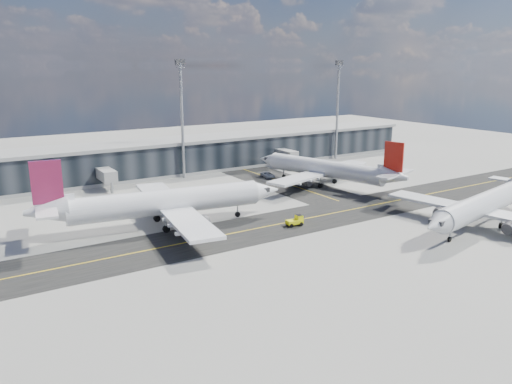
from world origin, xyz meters
TOP-DOWN VIEW (x-y plane):
  - ground at (0.00, 0.00)m, footprint 300.00×300.00m
  - taxiway_lanes at (3.91, 10.74)m, footprint 180.00×63.00m
  - terminal_concourse at (0.04, 54.93)m, footprint 152.00×19.80m
  - floodlight_masts at (0.00, 48.00)m, footprint 102.50×0.70m
  - airliner_af at (-19.34, 13.59)m, footprint 44.49×38.06m
  - airliner_redtail at (24.79, 22.29)m, footprint 34.21×39.70m
  - airliner_near at (28.62, -15.77)m, footprint 39.66×34.01m
  - baggage_tug at (0.60, 1.73)m, footprint 3.11×1.82m
  - service_van at (18.10, 37.13)m, footprint 2.89×5.14m

SIDE VIEW (x-z plane):
  - ground at x=0.00m, z-range 0.00..0.00m
  - taxiway_lanes at x=3.91m, z-range -0.01..0.03m
  - service_van at x=18.10m, z-range 0.00..1.36m
  - baggage_tug at x=0.60m, z-range 0.00..1.86m
  - airliner_near at x=28.62m, z-range -2.00..9.79m
  - airliner_redtail at x=24.79m, z-range -2.03..9.94m
  - terminal_concourse at x=0.04m, z-range -0.31..8.49m
  - airliner_af at x=-19.34m, z-range -2.24..10.94m
  - floodlight_masts at x=0.00m, z-range 1.16..30.06m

